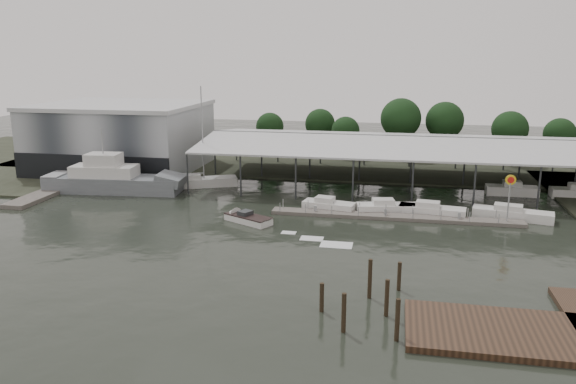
% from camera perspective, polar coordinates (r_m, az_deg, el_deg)
% --- Properties ---
extents(ground, '(200.00, 200.00, 0.00)m').
position_cam_1_polar(ground, '(56.87, -4.70, -4.71)').
color(ground, black).
rests_on(ground, ground).
extents(land_strip_far, '(140.00, 30.00, 0.30)m').
position_cam_1_polar(land_strip_far, '(96.68, 2.03, 3.18)').
color(land_strip_far, '#363B2C').
rests_on(land_strip_far, ground).
extents(land_strip_west, '(20.00, 40.00, 0.30)m').
position_cam_1_polar(land_strip_west, '(100.14, -22.41, 2.50)').
color(land_strip_west, '#363B2C').
rests_on(land_strip_west, ground).
extents(storage_warehouse, '(24.50, 20.50, 10.50)m').
position_cam_1_polar(storage_warehouse, '(93.20, -16.51, 5.44)').
color(storage_warehouse, '#9FA4A9').
rests_on(storage_warehouse, ground).
extents(covered_boat_shed, '(58.24, 24.00, 6.96)m').
position_cam_1_polar(covered_boat_shed, '(80.73, 12.51, 5.05)').
color(covered_boat_shed, silver).
rests_on(covered_boat_shed, ground).
extents(trawler_dock, '(3.00, 18.00, 0.50)m').
position_cam_1_polar(trawler_dock, '(81.63, -22.62, 0.19)').
color(trawler_dock, slate).
rests_on(trawler_dock, ground).
extents(floating_dock, '(28.00, 2.00, 1.40)m').
position_cam_1_polar(floating_dock, '(64.36, 10.75, -2.50)').
color(floating_dock, slate).
rests_on(floating_dock, ground).
extents(shell_fuel_sign, '(1.10, 0.18, 5.55)m').
position_cam_1_polar(shell_fuel_sign, '(64.57, 21.61, 0.22)').
color(shell_fuel_sign, '#929498').
rests_on(shell_fuel_sign, ground).
extents(boardwalk_platform, '(15.00, 12.00, 0.50)m').
position_cam_1_polar(boardwalk_platform, '(41.84, 23.87, -12.74)').
color(boardwalk_platform, '#3D2719').
rests_on(boardwalk_platform, ground).
extents(grey_trawler, '(19.09, 5.91, 8.84)m').
position_cam_1_polar(grey_trawler, '(78.65, -17.26, 1.15)').
color(grey_trawler, slate).
rests_on(grey_trawler, ground).
extents(white_sailboat, '(10.27, 6.45, 14.06)m').
position_cam_1_polar(white_sailboat, '(79.26, -9.00, 1.02)').
color(white_sailboat, silver).
rests_on(white_sailboat, ground).
extents(speedboat_underway, '(15.88, 9.42, 2.00)m').
position_cam_1_polar(speedboat_underway, '(62.27, -4.42, -2.67)').
color(speedboat_underway, silver).
rests_on(speedboat_underway, ground).
extents(moored_cruiser_0, '(6.41, 3.37, 1.70)m').
position_cam_1_polar(moored_cruiser_0, '(66.55, 4.12, -1.37)').
color(moored_cruiser_0, silver).
rests_on(moored_cruiser_0, ground).
extents(moored_cruiser_1, '(7.30, 3.53, 1.70)m').
position_cam_1_polar(moored_cruiser_1, '(66.44, 9.99, -1.58)').
color(moored_cruiser_1, silver).
rests_on(moored_cruiser_1, ground).
extents(moored_cruiser_2, '(7.70, 3.31, 1.70)m').
position_cam_1_polar(moored_cruiser_2, '(66.41, 14.36, -1.81)').
color(moored_cruiser_2, silver).
rests_on(moored_cruiser_2, ground).
extents(moored_cruiser_3, '(8.82, 4.01, 1.70)m').
position_cam_1_polar(moored_cruiser_3, '(67.86, 21.79, -2.06)').
color(moored_cruiser_3, silver).
rests_on(moored_cruiser_3, ground).
extents(mooring_pilings, '(5.77, 8.47, 3.72)m').
position_cam_1_polar(mooring_pilings, '(41.04, 8.41, -10.83)').
color(mooring_pilings, '#312718').
rests_on(mooring_pilings, ground).
extents(horizon_tree_line, '(71.27, 10.27, 10.56)m').
position_cam_1_polar(horizon_tree_line, '(101.08, 15.69, 6.47)').
color(horizon_tree_line, black).
rests_on(horizon_tree_line, ground).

